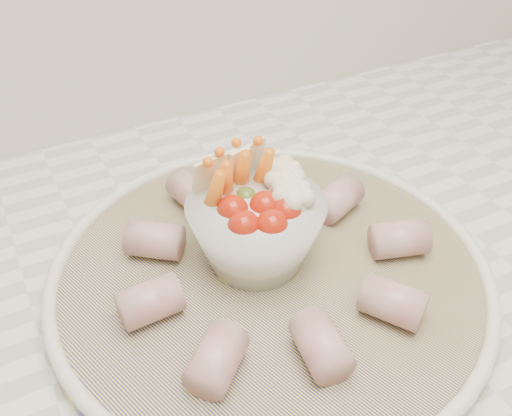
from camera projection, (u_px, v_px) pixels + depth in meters
serving_platter at (270, 271)px, 0.49m from camera, size 0.48×0.48×0.02m
veggie_bowl at (257, 223)px, 0.48m from camera, size 0.12×0.12×0.10m
cured_meat_rolls at (270, 254)px, 0.48m from camera, size 0.27×0.27×0.03m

